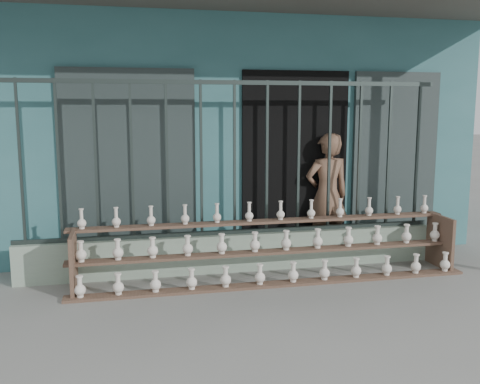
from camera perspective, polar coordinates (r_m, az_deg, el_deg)
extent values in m
plane|color=slate|center=(5.31, 2.37, -12.40)|extent=(60.00, 60.00, 0.00)
cube|color=#32666A|center=(9.17, -4.46, 6.86)|extent=(7.00, 5.00, 3.20)
cube|color=black|center=(6.98, 5.79, 2.89)|extent=(1.40, 0.12, 2.40)
cube|color=#212C2C|center=(6.60, -11.72, 2.40)|extent=(1.60, 0.08, 2.40)
cube|color=#212C2C|center=(7.50, 16.11, 3.00)|extent=(1.20, 0.08, 2.40)
cube|color=#8BA38C|center=(6.44, -0.58, -6.42)|extent=(5.00, 0.20, 0.45)
cube|color=#283330|center=(6.20, -22.39, 2.89)|extent=(0.03, 0.03, 1.80)
cube|color=#283330|center=(6.15, -18.79, 3.04)|extent=(0.03, 0.03, 1.80)
cube|color=#283330|center=(6.11, -15.14, 3.18)|extent=(0.03, 0.03, 1.80)
cube|color=#283330|center=(6.11, -11.47, 3.31)|extent=(0.03, 0.03, 1.80)
cube|color=#283330|center=(6.13, -7.80, 3.42)|extent=(0.03, 0.03, 1.80)
cube|color=#283330|center=(6.17, -4.16, 3.52)|extent=(0.03, 0.03, 1.80)
cube|color=#283330|center=(6.24, -0.59, 3.60)|extent=(0.03, 0.03, 1.80)
cube|color=#283330|center=(6.33, 2.89, 3.66)|extent=(0.03, 0.03, 1.80)
cube|color=#283330|center=(6.44, 6.26, 3.72)|extent=(0.03, 0.03, 1.80)
cube|color=#283330|center=(6.58, 9.50, 3.75)|extent=(0.03, 0.03, 1.80)
cube|color=#283330|center=(6.73, 12.60, 3.78)|extent=(0.03, 0.03, 1.80)
cube|color=#283330|center=(6.91, 15.56, 3.79)|extent=(0.03, 0.03, 1.80)
cube|color=#283330|center=(7.10, 18.36, 3.80)|extent=(0.03, 0.03, 1.80)
cube|color=#283330|center=(6.22, -0.61, 11.61)|extent=(5.00, 0.04, 0.05)
cube|color=#283330|center=(6.38, -0.58, -4.25)|extent=(5.00, 0.04, 0.05)
cube|color=brown|center=(5.98, 3.90, -9.78)|extent=(4.50, 0.18, 0.03)
cube|color=brown|center=(6.12, 3.27, -6.39)|extent=(4.50, 0.18, 0.03)
cube|color=brown|center=(6.28, 2.68, -3.16)|extent=(4.50, 0.18, 0.03)
cube|color=brown|center=(5.93, -17.34, -7.24)|extent=(0.04, 0.55, 0.64)
cube|color=brown|center=(6.99, 20.56, -4.95)|extent=(0.04, 0.55, 0.64)
imported|color=brown|center=(7.01, 9.26, -0.37)|extent=(0.61, 0.42, 1.62)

